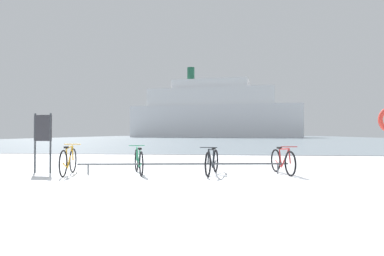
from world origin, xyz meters
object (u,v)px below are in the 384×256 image
bicycle_0 (68,161)px  ferry_ship (214,114)px  bicycle_3 (283,161)px  bicycle_1 (139,161)px  info_sign (43,133)px  bicycle_2 (212,162)px

bicycle_0 → ferry_ship: (1.35, 78.48, 6.04)m
bicycle_0 → bicycle_3: (5.86, 0.74, -0.02)m
bicycle_0 → ferry_ship: 78.72m
bicycle_0 → bicycle_3: bearing=7.2°
bicycle_0 → bicycle_1: bicycle_0 is taller
bicycle_0 → bicycle_1: bearing=11.1°
bicycle_1 → info_sign: size_ratio=0.95×
bicycle_3 → ferry_ship: bearing=93.3°
bicycle_1 → ferry_ship: ferry_ship is taller
info_sign → bicycle_0: bearing=-19.3°
bicycle_1 → info_sign: bearing=-179.2°
bicycle_2 → info_sign: size_ratio=1.01×
bicycle_0 → info_sign: info_sign is taller
bicycle_1 → bicycle_3: (4.00, 0.38, -0.00)m
bicycle_0 → ferry_ship: bearing=89.0°
bicycle_3 → ferry_ship: size_ratio=0.04×
bicycle_0 → ferry_ship: size_ratio=0.04×
bicycle_2 → bicycle_1: bearing=-177.7°
bicycle_0 → bicycle_1: 1.90m
bicycle_3 → info_sign: size_ratio=0.95×
bicycle_1 → info_sign: 2.92m
bicycle_3 → info_sign: (-6.81, -0.41, 0.78)m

